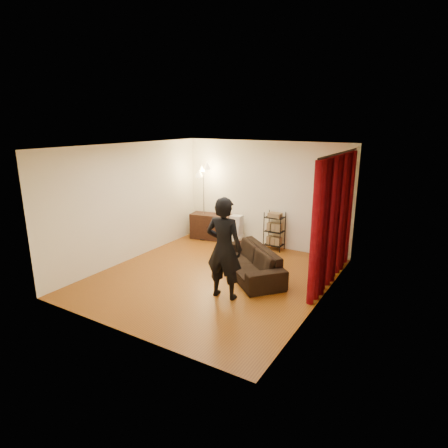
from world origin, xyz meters
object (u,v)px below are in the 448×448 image
Objects in this scene: sofa at (249,261)px; storage_boxes at (236,230)px; floor_lamp at (204,203)px; person at (224,248)px; media_cabinet at (213,227)px; wire_shelf at (274,231)px.

storage_boxes reaches higher than sofa.
sofa is 2.81m from floor_lamp.
floor_lamp reaches higher than person.
sofa is at bearing -53.44° from storage_boxes.
sofa is 2.64m from media_cabinet.
wire_shelf is (1.81, 0.05, 0.14)m from media_cabinet.
sofa is 1.09× the size of person.
wire_shelf is (1.05, 0.09, 0.10)m from storage_boxes.
storage_boxes is at bearing 5.43° from floor_lamp.
wire_shelf is at bearing -8.49° from media_cabinet.
person is at bearing -76.97° from wire_shelf.
wire_shelf is at bearing 5.18° from floor_lamp.
wire_shelf is at bearing 4.94° from storage_boxes.
person is 2.44× the size of storage_boxes.
storage_boxes is at bearing -70.56° from person.
sofa is 1.32m from person.
storage_boxes is 0.79× the size of wire_shelf.
sofa is at bearing -91.68° from person.
wire_shelf is 2.09m from floor_lamp.
sofa is at bearing -50.70° from media_cabinet.
person is at bearing -64.89° from storage_boxes.
sofa is at bearing -35.71° from floor_lamp.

